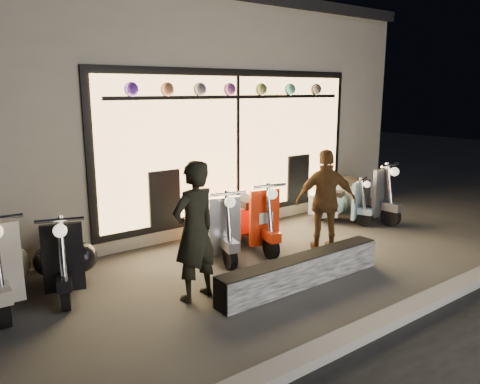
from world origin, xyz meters
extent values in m
plane|color=#383533|center=(0.00, 0.00, 0.00)|extent=(40.00, 40.00, 0.00)
cube|color=slate|center=(0.00, -2.00, 0.06)|extent=(40.00, 0.25, 0.12)
cube|color=beige|center=(0.00, 5.00, 2.00)|extent=(10.00, 6.00, 4.00)
cube|color=black|center=(0.00, 5.00, 4.10)|extent=(10.20, 6.20, 0.20)
cube|color=black|center=(0.80, 1.98, 1.55)|extent=(5.45, 0.06, 2.65)
cube|color=#FFBF6B|center=(0.80, 1.94, 1.55)|extent=(5.20, 0.04, 2.40)
cube|color=black|center=(0.80, 1.90, 2.40)|extent=(4.90, 0.06, 0.06)
cube|color=black|center=(-0.06, -0.65, 0.20)|extent=(2.62, 0.28, 0.40)
cylinder|color=black|center=(-0.48, 0.38, 0.18)|extent=(0.19, 0.37, 0.35)
cylinder|color=black|center=(-0.22, 1.39, 0.18)|extent=(0.21, 0.37, 0.35)
cube|color=#B3B3B8|center=(-0.43, 0.60, 0.58)|extent=(0.48, 0.19, 0.85)
cube|color=#B3B3B8|center=(-0.25, 1.29, 0.40)|extent=(0.60, 0.81, 0.48)
cube|color=black|center=(-0.28, 1.19, 0.69)|extent=(0.43, 0.64, 0.12)
sphere|color=#FFF2CC|center=(-0.48, 0.37, 0.99)|extent=(0.19, 0.19, 0.16)
cylinder|color=black|center=(0.26, 0.34, 0.18)|extent=(0.18, 0.38, 0.36)
cylinder|color=black|center=(0.47, 1.39, 0.18)|extent=(0.20, 0.38, 0.36)
cube|color=red|center=(0.30, 0.56, 0.60)|extent=(0.50, 0.17, 0.88)
cube|color=red|center=(0.45, 1.29, 0.41)|extent=(0.59, 0.82, 0.49)
cube|color=black|center=(0.43, 1.18, 0.71)|extent=(0.41, 0.65, 0.13)
sphere|color=#FFF2CC|center=(0.26, 0.33, 1.01)|extent=(0.19, 0.19, 0.16)
cylinder|color=black|center=(-2.77, 0.48, 0.17)|extent=(0.20, 0.36, 0.35)
cylinder|color=black|center=(-2.46, 1.46, 0.17)|extent=(0.22, 0.37, 0.35)
cube|color=black|center=(-2.71, 0.69, 0.57)|extent=(0.47, 0.21, 0.84)
cube|color=black|center=(-2.49, 1.36, 0.39)|extent=(0.63, 0.81, 0.47)
cube|color=black|center=(-2.52, 1.26, 0.68)|extent=(0.45, 0.63, 0.12)
sphere|color=#FFF2CC|center=(-2.77, 0.47, 0.97)|extent=(0.19, 0.19, 0.15)
cylinder|color=black|center=(-3.43, 0.48, 0.19)|extent=(0.14, 0.39, 0.39)
cylinder|color=black|center=(2.80, 0.61, 0.14)|extent=(0.19, 0.30, 0.29)
cylinder|color=black|center=(2.47, 1.39, 0.14)|extent=(0.21, 0.31, 0.29)
cube|color=#96BED6|center=(2.73, 0.77, 0.48)|extent=(0.38, 0.21, 0.70)
cube|color=#96BED6|center=(2.50, 1.31, 0.32)|extent=(0.56, 0.69, 0.39)
cube|color=black|center=(2.54, 1.23, 0.56)|extent=(0.41, 0.53, 0.10)
sphere|color=#FFF2CC|center=(2.81, 0.60, 0.81)|extent=(0.17, 0.17, 0.13)
cylinder|color=black|center=(3.20, 0.31, 0.19)|extent=(0.15, 0.38, 0.37)
cylinder|color=black|center=(3.09, 1.41, 0.19)|extent=(0.17, 0.39, 0.37)
cube|color=#4F5256|center=(3.18, 0.54, 0.62)|extent=(0.51, 0.13, 0.90)
cube|color=#4F5256|center=(3.10, 1.30, 0.42)|extent=(0.54, 0.81, 0.51)
cube|color=black|center=(3.11, 1.19, 0.73)|extent=(0.37, 0.64, 0.13)
sphere|color=#FFF2CC|center=(3.20, 0.30, 1.05)|extent=(0.18, 0.18, 0.17)
imported|color=black|center=(-1.38, -0.14, 0.86)|extent=(0.69, 0.51, 1.72)
imported|color=brown|center=(1.20, 0.13, 0.81)|extent=(1.01, 0.85, 1.63)
camera|label=1|loc=(-4.18, -4.78, 2.53)|focal=35.00mm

